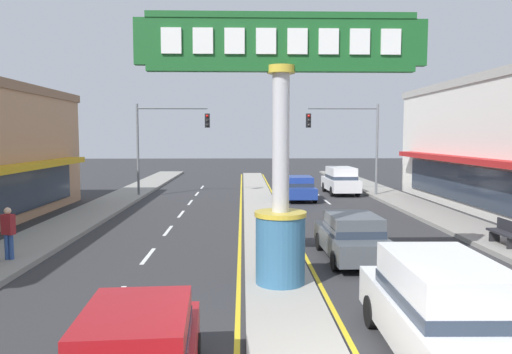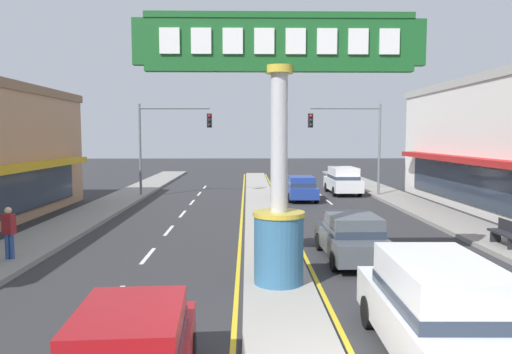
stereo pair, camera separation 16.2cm
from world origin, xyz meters
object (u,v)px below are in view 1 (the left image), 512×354
(district_sign, at_px, (281,152))
(sedan_far_right_lane, at_px, (352,236))
(traffic_light_right_side, at_px, (351,133))
(street_bench, at_px, (505,232))
(pedestrian_near_kerb, at_px, (8,230))
(traffic_light_left_side, at_px, (164,133))
(suv_near_left_lane, at_px, (341,180))
(suv_mid_left_lane, at_px, (441,307))
(sedan_near_right_lane, at_px, (299,188))

(district_sign, distance_m, sedan_far_right_lane, 4.83)
(traffic_light_right_side, distance_m, sedan_far_right_lane, 16.92)
(street_bench, relative_size, pedestrian_near_kerb, 0.96)
(sedan_far_right_lane, relative_size, pedestrian_near_kerb, 2.60)
(traffic_light_left_side, bearing_deg, sedan_far_right_lane, -61.85)
(traffic_light_right_side, height_order, suv_near_left_lane, traffic_light_right_side)
(district_sign, height_order, traffic_light_left_side, district_sign)
(traffic_light_right_side, distance_m, street_bench, 15.56)
(traffic_light_right_side, xyz_separation_m, street_bench, (2.23, -14.97, -3.60))
(suv_mid_left_lane, relative_size, pedestrian_near_kerb, 2.79)
(sedan_near_right_lane, distance_m, pedestrian_near_kerb, 18.70)
(traffic_light_left_side, height_order, suv_near_left_lane, traffic_light_left_side)
(pedestrian_near_kerb, bearing_deg, traffic_light_left_side, 82.36)
(pedestrian_near_kerb, bearing_deg, street_bench, 5.17)
(sedan_near_right_lane, height_order, sedan_far_right_lane, same)
(sedan_near_right_lane, relative_size, suv_near_left_lane, 0.93)
(sedan_far_right_lane, distance_m, street_bench, 5.94)
(sedan_far_right_lane, distance_m, suv_mid_left_lane, 7.11)
(traffic_light_left_side, distance_m, pedestrian_near_kerb, 17.16)
(district_sign, xyz_separation_m, street_bench, (8.41, 4.07, -3.03))
(traffic_light_right_side, xyz_separation_m, pedestrian_near_kerb, (-14.60, -16.50, -3.13))
(traffic_light_left_side, relative_size, suv_mid_left_lane, 1.34)
(sedan_near_right_lane, height_order, pedestrian_near_kerb, pedestrian_near_kerb)
(traffic_light_right_side, relative_size, pedestrian_near_kerb, 3.73)
(sedan_near_right_lane, xyz_separation_m, suv_mid_left_lane, (-0.00, -21.89, 0.20))
(traffic_light_left_side, xyz_separation_m, suv_mid_left_lane, (8.77, -23.50, -3.26))
(suv_mid_left_lane, xyz_separation_m, pedestrian_near_kerb, (-11.01, 6.78, 0.14))
(traffic_light_right_side, relative_size, street_bench, 3.87)
(suv_mid_left_lane, xyz_separation_m, street_bench, (5.82, 8.30, -0.34))
(district_sign, bearing_deg, traffic_light_left_side, 107.78)
(traffic_light_right_side, distance_m, suv_mid_left_lane, 23.78)
(sedan_near_right_lane, height_order, suv_mid_left_lane, suv_mid_left_lane)
(suv_mid_left_lane, bearing_deg, pedestrian_near_kerb, 148.38)
(traffic_light_left_side, xyz_separation_m, traffic_light_right_side, (12.36, -0.22, 0.00))
(district_sign, bearing_deg, sedan_near_right_lane, 81.64)
(street_bench, bearing_deg, suv_near_left_lane, 98.55)
(traffic_light_right_side, bearing_deg, suv_near_left_lane, 99.22)
(sedan_far_right_lane, xyz_separation_m, pedestrian_near_kerb, (-11.01, -0.33, 0.33))
(street_bench, bearing_deg, suv_mid_left_lane, -125.02)
(district_sign, height_order, suv_near_left_lane, district_sign)
(sedan_far_right_lane, relative_size, suv_near_left_lane, 0.94)
(district_sign, xyz_separation_m, pedestrian_near_kerb, (-8.42, 2.55, -2.56))
(district_sign, relative_size, suv_mid_left_lane, 1.63)
(traffic_light_left_side, distance_m, suv_mid_left_lane, 25.29)
(sedan_far_right_lane, xyz_separation_m, suv_near_left_lane, (3.30, 17.92, 0.20))
(pedestrian_near_kerb, bearing_deg, sedan_near_right_lane, 53.91)
(traffic_light_left_side, relative_size, sedan_near_right_lane, 1.44)
(sedan_far_right_lane, height_order, suv_mid_left_lane, suv_mid_left_lane)
(district_sign, height_order, traffic_light_right_side, district_sign)
(traffic_light_right_side, height_order, pedestrian_near_kerb, traffic_light_right_side)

